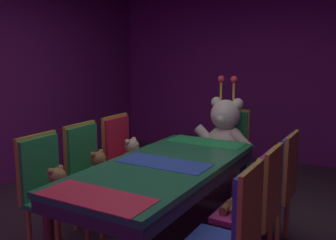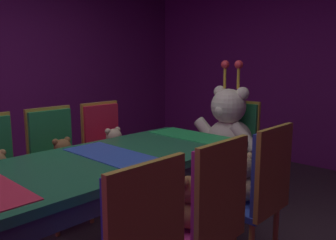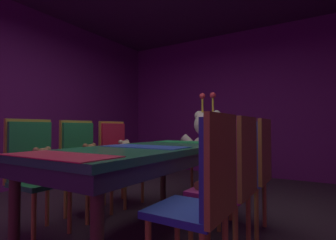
{
  "view_description": "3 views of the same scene",
  "coord_description": "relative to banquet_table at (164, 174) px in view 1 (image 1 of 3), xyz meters",
  "views": [
    {
      "loc": [
        1.51,
        -2.58,
        1.64
      ],
      "look_at": [
        -0.0,
        0.08,
        1.09
      ],
      "focal_mm": 40.41,
      "sensor_mm": 36.0,
      "label": 1
    },
    {
      "loc": [
        1.83,
        -1.39,
        1.37
      ],
      "look_at": [
        0.02,
        0.52,
        0.92
      ],
      "focal_mm": 36.83,
      "sensor_mm": 36.0,
      "label": 2
    },
    {
      "loc": [
        1.36,
        -1.82,
        0.91
      ],
      "look_at": [
        -0.04,
        0.46,
        0.99
      ],
      "focal_mm": 27.55,
      "sensor_mm": 36.0,
      "label": 3
    }
  ],
  "objects": [
    {
      "name": "wall_back",
      "position": [
        0.0,
        3.2,
        0.75
      ],
      "size": [
        5.2,
        0.12,
        2.8
      ],
      "primitive_type": "cube",
      "color": "#721E72",
      "rests_on": "ground_plane"
    },
    {
      "name": "banquet_table",
      "position": [
        0.0,
        0.0,
        0.0
      ],
      "size": [
        0.9,
        2.02,
        0.75
      ],
      "color": "#26724C",
      "rests_on": "ground_plane"
    },
    {
      "name": "chair_left_0",
      "position": [
        -0.82,
        -0.52,
        -0.05
      ],
      "size": [
        0.42,
        0.41,
        0.98
      ],
      "color": "#268C4C",
      "rests_on": "ground_plane"
    },
    {
      "name": "teddy_left_0",
      "position": [
        -0.67,
        -0.52,
        -0.07
      ],
      "size": [
        0.23,
        0.3,
        0.29
      ],
      "color": "#9E7247",
      "rests_on": "chair_left_0"
    },
    {
      "name": "chair_left_1",
      "position": [
        -0.85,
        0.02,
        -0.05
      ],
      "size": [
        0.42,
        0.41,
        0.98
      ],
      "color": "#268C4C",
      "rests_on": "ground_plane"
    },
    {
      "name": "teddy_left_1",
      "position": [
        -0.7,
        0.02,
        -0.07
      ],
      "size": [
        0.24,
        0.31,
        0.29
      ],
      "color": "olive",
      "rests_on": "chair_left_1"
    },
    {
      "name": "chair_left_2",
      "position": [
        -0.84,
        0.55,
        -0.05
      ],
      "size": [
        0.42,
        0.41,
        0.98
      ],
      "color": "red",
      "rests_on": "ground_plane"
    },
    {
      "name": "teddy_left_2",
      "position": [
        -0.69,
        0.55,
        -0.06
      ],
      "size": [
        0.25,
        0.32,
        0.3
      ],
      "color": "beige",
      "rests_on": "chair_left_2"
    },
    {
      "name": "chair_right_0",
      "position": [
        0.82,
        -0.52,
        -0.05
      ],
      "size": [
        0.42,
        0.41,
        0.98
      ],
      "rotation": [
        0.0,
        0.0,
        3.14
      ],
      "color": "#2D47B2",
      "rests_on": "ground_plane"
    },
    {
      "name": "chair_right_1",
      "position": [
        0.82,
        -0.01,
        -0.05
      ],
      "size": [
        0.42,
        0.41,
        0.98
      ],
      "rotation": [
        0.0,
        0.0,
        3.14
      ],
      "color": "#CC338C",
      "rests_on": "ground_plane"
    },
    {
      "name": "teddy_right_1",
      "position": [
        0.68,
        -0.01,
        -0.06
      ],
      "size": [
        0.25,
        0.32,
        0.3
      ],
      "rotation": [
        0.0,
        0.0,
        3.14
      ],
      "color": "brown",
      "rests_on": "chair_right_1"
    },
    {
      "name": "chair_right_2",
      "position": [
        0.83,
        0.52,
        -0.05
      ],
      "size": [
        0.42,
        0.41,
        0.98
      ],
      "rotation": [
        0.0,
        0.0,
        3.14
      ],
      "color": "#2D47B2",
      "rests_on": "ground_plane"
    },
    {
      "name": "teddy_right_2",
      "position": [
        0.69,
        0.52,
        -0.06
      ],
      "size": [
        0.26,
        0.34,
        0.32
      ],
      "rotation": [
        0.0,
        0.0,
        3.14
      ],
      "color": "tan",
      "rests_on": "chair_right_2"
    },
    {
      "name": "throne_chair",
      "position": [
        0.0,
        1.54,
        -0.05
      ],
      "size": [
        0.41,
        0.42,
        0.98
      ],
      "rotation": [
        0.0,
        0.0,
        -1.57
      ],
      "color": "#268C4C",
      "rests_on": "ground_plane"
    },
    {
      "name": "king_teddy_bear",
      "position": [
        0.0,
        1.37,
        0.1
      ],
      "size": [
        0.72,
        0.56,
        0.92
      ],
      "rotation": [
        0.0,
        0.0,
        -1.57
      ],
      "color": "silver",
      "rests_on": "throne_chair"
    }
  ]
}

